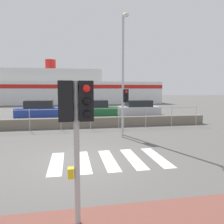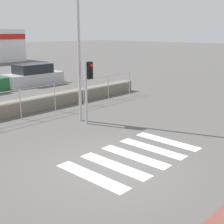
# 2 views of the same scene
# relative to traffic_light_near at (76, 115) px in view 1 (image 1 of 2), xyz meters

# --- Properties ---
(ground_plane) EXTENTS (160.00, 160.00, 0.00)m
(ground_plane) POSITION_rel_traffic_light_near_xyz_m (0.19, 3.68, -2.06)
(ground_plane) COLOR #565451
(crosswalk) EXTENTS (4.05, 2.40, 0.01)m
(crosswalk) POSITION_rel_traffic_light_near_xyz_m (1.19, 3.68, -2.06)
(crosswalk) COLOR silver
(crosswalk) RESTS_ON ground_plane
(seawall) EXTENTS (18.18, 0.55, 0.63)m
(seawall) POSITION_rel_traffic_light_near_xyz_m (0.19, 10.70, -1.75)
(seawall) COLOR slate
(seawall) RESTS_ON ground_plane
(harbor_fence) EXTENTS (16.40, 0.04, 1.35)m
(harbor_fence) POSITION_rel_traffic_light_near_xyz_m (0.19, 9.82, -1.19)
(harbor_fence) COLOR #B2B2B5
(harbor_fence) RESTS_ON ground_plane
(traffic_light_near) EXTENTS (0.58, 0.41, 2.64)m
(traffic_light_near) POSITION_rel_traffic_light_near_xyz_m (0.00, 0.00, 0.00)
(traffic_light_near) COLOR #B2B2B5
(traffic_light_near) RESTS_ON ground_plane
(traffic_light_far) EXTENTS (0.34, 0.32, 2.50)m
(traffic_light_far) POSITION_rel_traffic_light_near_xyz_m (2.66, 7.25, -0.22)
(traffic_light_far) COLOR #B2B2B5
(traffic_light_far) RESTS_ON ground_plane
(streetlamp) EXTENTS (0.32, 0.88, 6.36)m
(streetlamp) POSITION_rel_traffic_light_near_xyz_m (2.68, 7.64, 1.83)
(streetlamp) COLOR #B2B2B5
(streetlamp) RESTS_ON ground_plane
(ferry_boat) EXTENTS (30.80, 8.74, 7.66)m
(ferry_boat) POSITION_rel_traffic_light_near_xyz_m (-0.55, 36.55, 0.43)
(ferry_boat) COLOR white
(ferry_boat) RESTS_ON ground_plane
(parked_car_blue) EXTENTS (4.12, 1.74, 1.49)m
(parked_car_blue) POSITION_rel_traffic_light_near_xyz_m (-2.96, 17.09, -1.43)
(parked_car_blue) COLOR #233D9E
(parked_car_blue) RESTS_ON ground_plane
(parked_car_green) EXTENTS (4.46, 1.77, 1.47)m
(parked_car_green) POSITION_rel_traffic_light_near_xyz_m (1.99, 17.09, -1.44)
(parked_car_green) COLOR #1E6633
(parked_car_green) RESTS_ON ground_plane
(parked_car_silver) EXTENTS (4.06, 1.78, 1.43)m
(parked_car_silver) POSITION_rel_traffic_light_near_xyz_m (6.55, 17.09, -1.45)
(parked_car_silver) COLOR #BCBCC1
(parked_car_silver) RESTS_ON ground_plane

